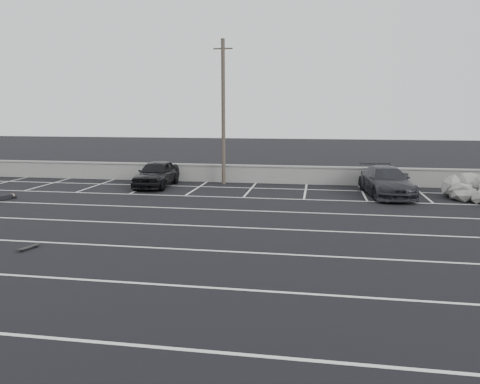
% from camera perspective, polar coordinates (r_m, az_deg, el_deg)
% --- Properties ---
extents(ground, '(120.00, 120.00, 0.00)m').
position_cam_1_polar(ground, '(14.93, -9.03, -6.81)').
color(ground, black).
rests_on(ground, ground).
extents(seawall, '(50.00, 0.45, 1.06)m').
position_cam_1_polar(seawall, '(28.17, -0.00, 2.30)').
color(seawall, gray).
rests_on(seawall, ground).
extents(stall_lines, '(36.00, 20.05, 0.01)m').
position_cam_1_polar(stall_lines, '(19.04, -5.06, -3.08)').
color(stall_lines, silver).
rests_on(stall_lines, ground).
extents(car_left, '(1.85, 4.41, 1.49)m').
position_cam_1_polar(car_left, '(26.96, -10.13, 2.22)').
color(car_left, black).
rests_on(car_left, ground).
extents(car_right, '(2.70, 5.24, 1.45)m').
position_cam_1_polar(car_right, '(24.81, 17.40, 1.23)').
color(car_right, '#232429').
rests_on(car_right, ground).
extents(utility_pole, '(1.10, 0.22, 8.27)m').
position_cam_1_polar(utility_pole, '(27.30, -2.05, 9.70)').
color(utility_pole, '#4C4238').
rests_on(utility_pole, ground).
extents(trash_bin, '(0.68, 0.68, 0.82)m').
position_cam_1_polar(trash_bin, '(27.82, 19.29, 1.36)').
color(trash_bin, '#232326').
rests_on(trash_bin, ground).
extents(person, '(1.87, 2.56, 0.43)m').
position_cam_1_polar(person, '(25.46, -26.77, -0.33)').
color(person, black).
rests_on(person, ground).
extents(skateboard, '(0.35, 0.70, 0.08)m').
position_cam_1_polar(skateboard, '(16.07, -24.33, -6.14)').
color(skateboard, black).
rests_on(skateboard, ground).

